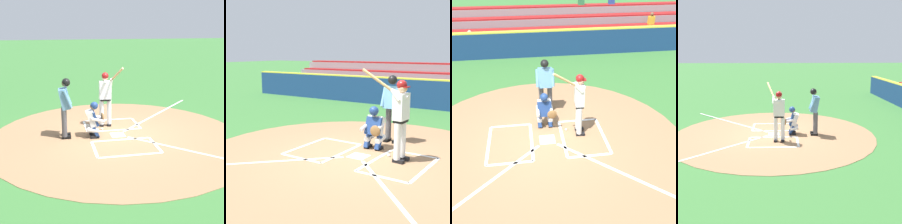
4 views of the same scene
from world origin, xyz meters
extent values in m
plane|color=#387033|center=(0.00, 0.00, 0.00)|extent=(120.00, 120.00, 0.00)
cylinder|color=#99704C|center=(0.00, 0.00, 0.01)|extent=(8.00, 8.00, 0.01)
cube|color=white|center=(0.00, 0.00, 0.01)|extent=(0.44, 0.44, 0.01)
cube|color=white|center=(-1.05, -0.90, 0.01)|extent=(1.20, 0.08, 0.01)
cube|color=white|center=(-1.05, 0.90, 0.01)|extent=(1.20, 0.08, 0.01)
cube|color=white|center=(-0.45, 0.00, 0.01)|extent=(0.08, 1.80, 0.01)
cube|color=white|center=(-1.65, 0.00, 0.01)|extent=(0.08, 1.80, 0.01)
cube|color=white|center=(1.05, -0.90, 0.01)|extent=(1.20, 0.08, 0.01)
cube|color=white|center=(1.05, 0.90, 0.01)|extent=(1.20, 0.08, 0.01)
cube|color=white|center=(0.45, 0.00, 0.01)|extent=(0.08, 1.80, 0.01)
cube|color=white|center=(1.65, 0.00, 0.01)|extent=(0.08, 1.80, 0.01)
cube|color=white|center=(2.10, 2.10, 0.01)|extent=(3.73, 3.73, 0.01)
cube|color=white|center=(-2.10, 2.10, 0.01)|extent=(3.73, 3.73, 0.01)
cylinder|color=white|center=(-0.96, -0.35, 0.50)|extent=(0.15, 0.15, 0.84)
cube|color=black|center=(-1.00, -0.35, 0.04)|extent=(0.27, 0.14, 0.09)
cylinder|color=white|center=(-0.95, -0.09, 0.50)|extent=(0.15, 0.15, 0.84)
cube|color=black|center=(-0.99, -0.09, 0.04)|extent=(0.27, 0.14, 0.09)
cube|color=black|center=(-0.95, -0.22, 0.97)|extent=(0.24, 0.35, 0.10)
cube|color=white|center=(-0.95, -0.22, 1.28)|extent=(0.27, 0.41, 0.60)
sphere|color=tan|center=(-0.97, -0.22, 1.69)|extent=(0.21, 0.21, 0.21)
sphere|color=maroon|center=(-0.95, -0.22, 1.76)|extent=(0.23, 0.23, 0.23)
cube|color=maroon|center=(-1.06, -0.21, 1.73)|extent=(0.12, 0.18, 0.02)
cylinder|color=white|center=(-0.91, -0.24, 1.56)|extent=(0.43, 0.12, 0.21)
cylinder|color=white|center=(-0.89, -0.03, 1.56)|extent=(0.27, 0.11, 0.29)
cylinder|color=tan|center=(-0.52, 0.08, 1.86)|extent=(0.70, 0.32, 0.53)
cylinder|color=tan|center=(-0.84, -0.05, 1.62)|extent=(0.09, 0.10, 0.08)
cube|color=black|center=(-0.17, -0.76, 0.04)|extent=(0.12, 0.26, 0.09)
cube|color=navy|center=(-0.17, -0.72, 0.20)|extent=(0.12, 0.24, 0.37)
cylinder|color=silver|center=(-0.17, -0.82, 0.28)|extent=(0.16, 0.36, 0.21)
cube|color=black|center=(0.15, -0.76, 0.04)|extent=(0.12, 0.26, 0.09)
cube|color=navy|center=(0.15, -0.72, 0.20)|extent=(0.12, 0.24, 0.37)
cylinder|color=silver|center=(0.15, -0.82, 0.28)|extent=(0.16, 0.36, 0.21)
cube|color=silver|center=(-0.01, -0.83, 0.62)|extent=(0.41, 0.36, 0.52)
cube|color=navy|center=(-0.01, -0.72, 0.62)|extent=(0.42, 0.22, 0.46)
sphere|color=brown|center=(-0.01, -0.76, 0.99)|extent=(0.21, 0.21, 0.21)
sphere|color=navy|center=(-0.01, -0.74, 1.01)|extent=(0.24, 0.24, 0.24)
cylinder|color=silver|center=(-0.20, -0.66, 0.60)|extent=(0.10, 0.45, 0.20)
cylinder|color=silver|center=(0.20, -0.66, 0.60)|extent=(0.10, 0.45, 0.20)
ellipsoid|color=brown|center=(-0.20, -0.46, 0.57)|extent=(0.28, 0.10, 0.28)
cylinder|color=#4C4C51|center=(-0.26, -1.66, 0.51)|extent=(0.16, 0.16, 0.86)
cube|color=black|center=(-0.26, -1.61, 0.04)|extent=(0.14, 0.28, 0.09)
cylinder|color=#4C4C51|center=(0.02, -1.67, 0.51)|extent=(0.16, 0.16, 0.86)
cube|color=black|center=(0.02, -1.62, 0.04)|extent=(0.14, 0.28, 0.09)
cube|color=#5B8EB7|center=(-0.12, -1.62, 1.25)|extent=(0.45, 0.38, 0.66)
sphere|color=brown|center=(-0.12, -1.58, 1.72)|extent=(0.22, 0.22, 0.22)
sphere|color=black|center=(-0.12, -1.56, 1.74)|extent=(0.25, 0.25, 0.25)
cylinder|color=#5B8EB7|center=(-0.36, -1.53, 1.28)|extent=(0.11, 0.29, 0.56)
cylinder|color=#5B8EB7|center=(0.12, -1.55, 1.28)|extent=(0.11, 0.29, 0.56)
sphere|color=white|center=(-0.61, -0.40, 0.04)|extent=(0.07, 0.07, 0.07)
camera|label=1|loc=(9.21, -2.06, 3.45)|focal=50.47mm
camera|label=2|loc=(-3.82, 6.59, 2.50)|focal=53.04mm
camera|label=3|loc=(0.51, 6.64, 4.74)|focal=45.28mm
camera|label=4|loc=(-11.37, -0.22, 3.37)|focal=47.11mm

